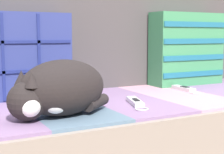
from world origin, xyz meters
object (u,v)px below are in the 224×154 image
at_px(throw_pillow_quilted, 18,56).
at_px(game_remote_far, 136,102).
at_px(throw_pillow_striped, 187,49).
at_px(game_remote_near, 184,89).
at_px(couch, 144,136).
at_px(sleeping_cat, 58,90).

relative_size(throw_pillow_quilted, game_remote_far, 2.11).
bearing_deg(throw_pillow_striped, throw_pillow_quilted, 179.97).
bearing_deg(throw_pillow_quilted, throw_pillow_striped, -0.03).
bearing_deg(game_remote_near, throw_pillow_quilted, 166.91).
xyz_separation_m(couch, game_remote_far, (-0.15, -0.16, 0.20)).
xyz_separation_m(throw_pillow_striped, game_remote_near, (-0.15, -0.17, -0.18)).
distance_m(throw_pillow_striped, game_remote_far, 0.66).
bearing_deg(sleeping_cat, game_remote_near, 16.92).
distance_m(throw_pillow_striped, game_remote_near, 0.29).
relative_size(throw_pillow_striped, game_remote_near, 2.10).
height_order(throw_pillow_quilted, game_remote_near, throw_pillow_quilted).
relative_size(throw_pillow_quilted, throw_pillow_striped, 1.06).
distance_m(couch, throw_pillow_quilted, 0.66).
relative_size(couch, game_remote_near, 8.99).
bearing_deg(sleeping_cat, throw_pillow_quilted, 95.81).
height_order(throw_pillow_striped, sleeping_cat, throw_pillow_striped).
relative_size(throw_pillow_striped, game_remote_far, 1.99).
distance_m(throw_pillow_quilted, game_remote_near, 0.78).
bearing_deg(game_remote_far, couch, 47.39).
distance_m(couch, sleeping_cat, 0.59).
distance_m(game_remote_near, game_remote_far, 0.42).
height_order(sleeping_cat, game_remote_far, sleeping_cat).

